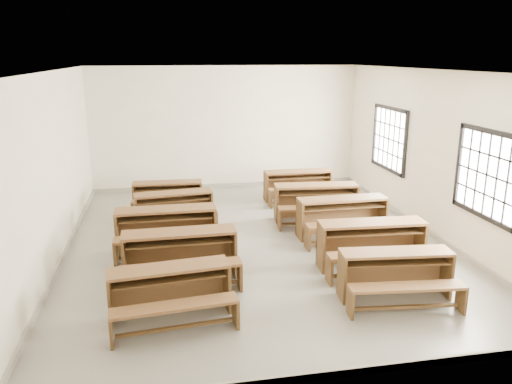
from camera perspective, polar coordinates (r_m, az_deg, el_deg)
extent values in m
plane|color=slate|center=(9.58, 0.00, -5.77)|extent=(8.50, 8.50, 0.00)
cube|color=white|center=(8.94, 0.00, 13.57)|extent=(7.00, 8.50, 0.05)
cube|color=beige|center=(13.24, -3.43, 7.31)|extent=(7.00, 0.05, 3.20)
cube|color=beige|center=(5.19, 8.74, -5.82)|extent=(7.00, 0.05, 3.20)
cube|color=beige|center=(9.15, -21.92, 2.55)|extent=(0.05, 8.50, 3.20)
cube|color=beige|center=(10.34, 19.34, 4.16)|extent=(0.05, 8.50, 3.20)
cube|color=gray|center=(13.55, -3.32, 0.81)|extent=(7.00, 0.04, 0.10)
cube|color=gray|center=(5.92, 8.11, -19.96)|extent=(7.00, 0.04, 0.10)
cube|color=gray|center=(9.59, -21.03, -6.51)|extent=(0.04, 8.50, 0.10)
cube|color=gray|center=(10.73, 18.63, -3.97)|extent=(0.04, 8.50, 0.10)
cube|color=white|center=(8.86, 25.02, 1.81)|extent=(0.02, 1.50, 1.30)
cube|color=black|center=(8.73, 25.42, 6.20)|extent=(0.06, 1.62, 0.08)
cube|color=black|center=(9.02, 24.42, -2.46)|extent=(0.06, 1.62, 0.08)
cube|color=black|center=(9.48, 22.20, 2.93)|extent=(0.06, 0.08, 1.46)
cube|color=white|center=(11.90, 15.06, 5.89)|extent=(0.02, 1.50, 1.30)
cube|color=black|center=(11.80, 15.20, 9.19)|extent=(0.06, 1.62, 0.08)
cube|color=black|center=(12.02, 14.74, 2.64)|extent=(0.06, 1.62, 0.08)
cube|color=black|center=(11.20, 16.69, 5.19)|extent=(0.06, 0.08, 1.46)
cube|color=black|center=(12.60, 13.44, 6.50)|extent=(0.06, 0.08, 1.46)
cube|color=brown|center=(6.84, -9.95, -8.56)|extent=(1.66, 0.57, 0.04)
cube|color=brown|center=(7.16, -10.00, -10.65)|extent=(1.62, 0.21, 0.69)
cube|color=brown|center=(6.97, -16.42, -11.85)|extent=(0.08, 0.41, 0.69)
cube|color=brown|center=(7.11, -3.36, -10.61)|extent=(0.08, 0.41, 0.69)
cube|color=brown|center=(6.88, -9.87, -9.71)|extent=(1.53, 0.46, 0.02)
cube|color=brown|center=(6.53, -9.27, -12.73)|extent=(1.65, 0.45, 0.04)
cube|color=brown|center=(6.60, -16.25, -14.96)|extent=(0.07, 0.29, 0.39)
cube|color=brown|center=(6.76, -2.33, -13.56)|extent=(0.07, 0.29, 0.39)
cube|color=brown|center=(6.68, -9.15, -15.04)|extent=(1.50, 0.21, 0.04)
cube|color=brown|center=(7.93, -8.78, -4.59)|extent=(1.78, 0.47, 0.04)
cube|color=brown|center=(8.25, -8.74, -6.73)|extent=(1.78, 0.07, 0.75)
cube|color=brown|center=(8.08, -14.85, -7.57)|extent=(0.05, 0.44, 0.75)
cube|color=brown|center=(8.15, -2.53, -6.86)|extent=(0.05, 0.44, 0.75)
cube|color=brown|center=(7.96, -8.72, -5.69)|extent=(1.65, 0.36, 0.02)
cube|color=brown|center=(7.54, -8.45, -8.36)|extent=(1.78, 0.34, 0.04)
cube|color=brown|center=(7.66, -14.96, -10.29)|extent=(0.05, 0.31, 0.42)
cube|color=brown|center=(7.72, -1.87, -9.51)|extent=(0.05, 0.31, 0.42)
cube|color=brown|center=(7.68, -8.35, -10.64)|extent=(1.64, 0.08, 0.04)
cube|color=brown|center=(9.10, -10.29, -1.96)|extent=(1.79, 0.45, 0.04)
cube|color=brown|center=(9.42, -10.19, -3.94)|extent=(1.79, 0.05, 0.76)
cube|color=brown|center=(9.27, -15.59, -4.60)|extent=(0.05, 0.45, 0.76)
cube|color=brown|center=(9.27, -4.77, -4.06)|extent=(0.05, 0.45, 0.76)
cube|color=brown|center=(9.13, -10.25, -2.94)|extent=(1.66, 0.34, 0.02)
cube|color=brown|center=(8.69, -10.14, -5.14)|extent=(1.79, 0.31, 0.04)
cube|color=brown|center=(8.82, -15.78, -6.82)|extent=(0.04, 0.31, 0.43)
cube|color=brown|center=(8.82, -4.36, -6.26)|extent=(0.04, 0.31, 0.43)
cube|color=brown|center=(8.81, -10.04, -7.18)|extent=(1.66, 0.06, 0.04)
cube|color=brown|center=(10.45, -9.44, -0.12)|extent=(1.63, 0.57, 0.04)
cube|color=brown|center=(10.73, -9.49, -1.73)|extent=(1.59, 0.21, 0.68)
cube|color=brown|center=(10.49, -13.58, -2.34)|extent=(0.08, 0.40, 0.68)
cube|color=brown|center=(10.67, -5.21, -1.66)|extent=(0.08, 0.40, 0.68)
cube|color=brown|center=(10.47, -9.40, -0.89)|extent=(1.50, 0.46, 0.02)
cube|color=brown|center=(10.07, -9.00, -2.48)|extent=(1.62, 0.45, 0.04)
cube|color=brown|center=(10.08, -13.34, -3.98)|extent=(0.07, 0.28, 0.38)
cube|color=brown|center=(10.26, -4.63, -3.23)|extent=(0.07, 0.28, 0.38)
cube|color=brown|center=(10.17, -8.92, -4.09)|extent=(1.48, 0.21, 0.04)
cube|color=brown|center=(11.43, -10.11, 1.06)|extent=(1.56, 0.45, 0.04)
cube|color=brown|center=(11.69, -10.01, -0.38)|extent=(1.55, 0.10, 0.66)
cube|color=brown|center=(11.57, -13.76, -0.75)|extent=(0.06, 0.39, 0.66)
cube|color=brown|center=(11.52, -6.28, -0.47)|extent=(0.06, 0.39, 0.66)
cube|color=brown|center=(11.44, -10.08, 0.38)|extent=(1.44, 0.35, 0.02)
cube|color=brown|center=(11.05, -10.10, -1.00)|extent=(1.56, 0.34, 0.04)
cube|color=brown|center=(11.16, -13.92, -2.14)|extent=(0.05, 0.27, 0.37)
cube|color=brown|center=(11.10, -6.17, -1.85)|extent=(0.05, 0.27, 0.37)
cube|color=brown|center=(11.13, -10.03, -2.43)|extent=(1.43, 0.11, 0.04)
cube|color=brown|center=(7.54, 15.74, -6.65)|extent=(1.65, 0.57, 0.04)
cube|color=brown|center=(7.83, 15.09, -8.63)|extent=(1.61, 0.21, 0.69)
cube|color=brown|center=(7.45, 9.76, -9.59)|extent=(0.08, 0.41, 0.69)
cube|color=brown|center=(7.98, 20.93, -8.69)|extent=(0.08, 0.41, 0.69)
cube|color=brown|center=(7.57, 15.72, -7.70)|extent=(1.52, 0.45, 0.02)
cube|color=brown|center=(7.24, 16.93, -10.32)|extent=(1.64, 0.45, 0.04)
cube|color=brown|center=(7.09, 10.71, -12.37)|extent=(0.07, 0.29, 0.38)
cube|color=brown|center=(7.64, 22.41, -11.19)|extent=(0.07, 0.29, 0.38)
cube|color=brown|center=(7.37, 16.74, -12.45)|extent=(1.49, 0.20, 0.04)
cube|color=brown|center=(8.50, 13.16, -3.44)|extent=(1.80, 0.54, 0.04)
cube|color=brown|center=(8.80, 12.55, -5.49)|extent=(1.77, 0.14, 0.75)
cube|color=brown|center=(8.37, 7.41, -6.35)|extent=(0.07, 0.45, 0.75)
cube|color=brown|center=(8.96, 18.21, -5.53)|extent=(0.07, 0.45, 0.75)
cube|color=brown|center=(8.53, 13.15, -4.48)|extent=(1.66, 0.42, 0.02)
cube|color=brown|center=(8.14, 14.36, -6.88)|extent=(1.79, 0.40, 0.04)
cube|color=brown|center=(7.96, 8.38, -8.89)|extent=(0.06, 0.31, 0.42)
cube|color=brown|center=(8.58, 19.68, -7.83)|extent=(0.06, 0.31, 0.42)
cube|color=brown|center=(8.27, 14.20, -9.01)|extent=(1.64, 0.14, 0.04)
cube|color=brown|center=(9.82, 9.86, -0.77)|extent=(1.75, 0.45, 0.04)
cube|color=brown|center=(10.11, 9.37, -2.61)|extent=(1.75, 0.06, 0.74)
cube|color=brown|center=(9.67, 5.03, -3.29)|extent=(0.05, 0.44, 0.74)
cube|color=brown|center=(10.26, 14.22, -2.61)|extent=(0.05, 0.44, 0.74)
cube|color=brown|center=(9.84, 9.87, -1.66)|extent=(1.62, 0.34, 0.02)
cube|color=brown|center=(9.44, 10.92, -3.57)|extent=(1.75, 0.32, 0.04)
cube|color=brown|center=(9.24, 5.92, -5.30)|extent=(0.05, 0.31, 0.41)
cube|color=brown|center=(9.86, 15.46, -4.45)|extent=(0.05, 0.31, 0.41)
cube|color=brown|center=(9.55, 10.82, -5.43)|extent=(1.62, 0.07, 0.04)
cube|color=brown|center=(10.71, 6.90, 0.76)|extent=(1.80, 0.61, 0.04)
cube|color=brown|center=(11.01, 6.62, -0.98)|extent=(1.76, 0.21, 0.75)
cube|color=brown|center=(10.68, 2.31, -1.40)|extent=(0.09, 0.44, 0.75)
cube|color=brown|center=(11.03, 11.21, -1.14)|extent=(0.09, 0.44, 0.75)
cube|color=brown|center=(10.73, 6.90, -0.07)|extent=(1.66, 0.48, 0.02)
cube|color=brown|center=(10.30, 7.47, -1.78)|extent=(1.79, 0.47, 0.04)
cube|color=brown|center=(10.22, 2.70, -3.17)|extent=(0.07, 0.31, 0.42)
cube|color=brown|center=(10.59, 11.98, -2.83)|extent=(0.07, 0.31, 0.42)
cube|color=brown|center=(10.40, 7.40, -3.52)|extent=(1.63, 0.21, 0.04)
cube|color=brown|center=(12.21, 4.81, 2.36)|extent=(1.64, 0.41, 0.04)
cube|color=brown|center=(12.47, 4.55, 0.90)|extent=(1.64, 0.04, 0.70)
cube|color=brown|center=(12.11, 1.13, 0.51)|extent=(0.04, 0.41, 0.70)
cube|color=brown|center=(12.52, 8.30, 0.85)|extent=(0.04, 0.41, 0.70)
cube|color=brown|center=(12.22, 4.82, 1.68)|extent=(1.51, 0.31, 0.02)
cube|color=brown|center=(11.81, 5.42, 0.37)|extent=(1.64, 0.29, 0.04)
cube|color=brown|center=(11.68, 1.62, -0.84)|extent=(0.04, 0.29, 0.39)
cube|color=brown|center=(12.11, 9.02, -0.44)|extent=(0.04, 0.29, 0.39)
cube|color=brown|center=(11.90, 5.38, -1.06)|extent=(1.51, 0.05, 0.04)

